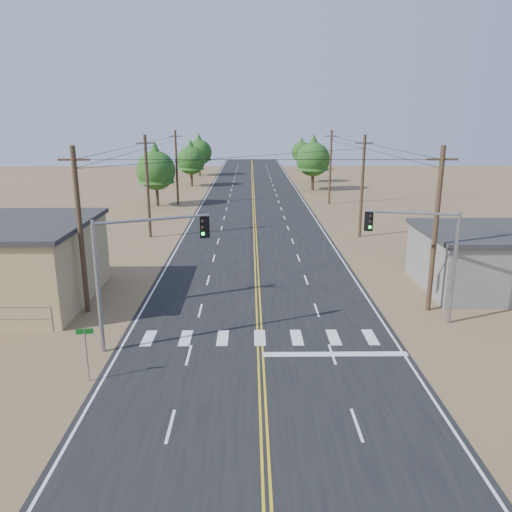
{
  "coord_description": "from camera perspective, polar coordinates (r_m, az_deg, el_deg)",
  "views": [
    {
      "loc": [
        -0.5,
        -16.78,
        11.43
      ],
      "look_at": [
        -0.16,
        12.01,
        3.5
      ],
      "focal_mm": 35.0,
      "sensor_mm": 36.0,
      "label": 1
    }
  ],
  "objects": [
    {
      "name": "utility_pole_left_mid",
      "position": [
        50.2,
        -12.29,
        7.82
      ],
      "size": [
        1.8,
        0.3,
        10.0
      ],
      "color": "#4C3826",
      "rests_on": "ground"
    },
    {
      "name": "tree_right_mid",
      "position": [
        94.88,
        6.6,
        10.93
      ],
      "size": [
        4.13,
        4.13,
        6.88
      ],
      "color": "#3F2D1E",
      "rests_on": "ground"
    },
    {
      "name": "signal_mast_left",
      "position": [
        25.6,
        -14.03,
        -0.5
      ],
      "size": [
        5.51,
        2.41,
        6.8
      ],
      "rotation": [
        0.0,
        0.0,
        0.39
      ],
      "color": "gray",
      "rests_on": "ground"
    },
    {
      "name": "tree_left_near",
      "position": [
        68.95,
        -11.39,
        10.0
      ],
      "size": [
        5.2,
        5.2,
        8.66
      ],
      "color": "#3F2D1E",
      "rests_on": "ground"
    },
    {
      "name": "ground",
      "position": [
        20.31,
        0.89,
        -18.85
      ],
      "size": [
        220.0,
        220.0,
        0.0
      ],
      "primitive_type": "plane",
      "color": "olive",
      "rests_on": "ground"
    },
    {
      "name": "tree_right_far",
      "position": [
        117.35,
        5.21,
        12.01
      ],
      "size": [
        4.55,
        4.55,
        7.58
      ],
      "color": "#3F2D1E",
      "rests_on": "ground"
    },
    {
      "name": "utility_pole_right_mid",
      "position": [
        50.41,
        12.04,
        7.87
      ],
      "size": [
        1.8,
        0.3,
        10.0
      ],
      "color": "#4C3826",
      "rests_on": "ground"
    },
    {
      "name": "tree_left_far",
      "position": [
        105.78,
        -6.53,
        11.99
      ],
      "size": [
        5.22,
        5.22,
        8.7
      ],
      "color": "#3F2D1E",
      "rests_on": "ground"
    },
    {
      "name": "utility_pole_right_near",
      "position": [
        31.45,
        19.83,
        2.9
      ],
      "size": [
        1.8,
        0.3,
        10.0
      ],
      "color": "#4C3826",
      "rests_on": "ground"
    },
    {
      "name": "utility_pole_left_near",
      "position": [
        31.12,
        -19.44,
        2.81
      ],
      "size": [
        1.8,
        0.3,
        10.0
      ],
      "color": "#4C3826",
      "rests_on": "ground"
    },
    {
      "name": "road",
      "position": [
        48.16,
        -0.07,
        1.68
      ],
      "size": [
        15.0,
        200.0,
        0.02
      ],
      "primitive_type": "cube",
      "color": "black",
      "rests_on": "ground"
    },
    {
      "name": "tree_left_mid",
      "position": [
        88.9,
        -7.46,
        11.1
      ],
      "size": [
        4.88,
        4.88,
        8.13
      ],
      "color": "#3F2D1E",
      "rests_on": "ground"
    },
    {
      "name": "utility_pole_right_far",
      "position": [
        69.94,
        8.5,
        10.05
      ],
      "size": [
        1.8,
        0.3,
        10.0
      ],
      "color": "#4C3826",
      "rests_on": "ground"
    },
    {
      "name": "utility_pole_left_far",
      "position": [
        69.79,
        -9.06,
        10.02
      ],
      "size": [
        1.8,
        0.3,
        10.0
      ],
      "color": "#4C3826",
      "rests_on": "ground"
    },
    {
      "name": "signal_mast_right",
      "position": [
        29.77,
        19.1,
        0.89
      ],
      "size": [
        5.08,
        1.42,
        6.54
      ],
      "rotation": [
        0.0,
        0.0,
        -0.24
      ],
      "color": "gray",
      "rests_on": "ground"
    },
    {
      "name": "tree_right_near",
      "position": [
        83.54,
        6.57,
        11.3
      ],
      "size": [
        5.51,
        5.51,
        9.18
      ],
      "color": "#3F2D1E",
      "rests_on": "ground"
    },
    {
      "name": "street_sign",
      "position": [
        23.68,
        -18.85,
        -9.73
      ],
      "size": [
        0.75,
        0.11,
        2.54
      ],
      "rotation": [
        0.0,
        0.0,
        0.11
      ],
      "color": "gray",
      "rests_on": "ground"
    }
  ]
}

